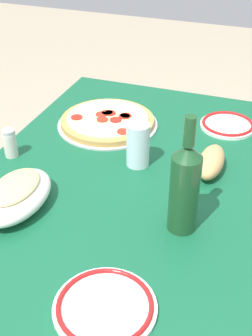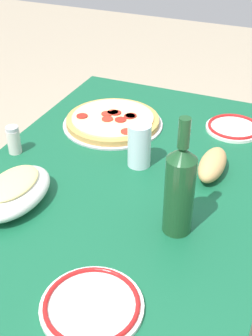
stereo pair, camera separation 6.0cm
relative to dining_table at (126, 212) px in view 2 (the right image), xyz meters
name	(u,v)px [view 2 (the right image)]	position (x,y,z in m)	size (l,w,h in m)	color
dining_table	(126,212)	(0.00, 0.00, 0.00)	(1.22, 0.83, 0.73)	#145938
pepperoni_pizza	(113,121)	(0.26, 0.16, 0.14)	(0.33, 0.33, 0.03)	#B7B7BC
baked_pasta_dish	(14,191)	(-0.22, 0.21, 0.17)	(0.24, 0.15, 0.08)	white
wine_bottle	(180,188)	(-0.15, -0.20, 0.25)	(0.07, 0.07, 0.30)	#194723
water_glass	(139,145)	(0.07, -0.01, 0.19)	(0.07, 0.07, 0.13)	silver
side_plate_near	(234,127)	(0.39, -0.22, 0.14)	(0.18, 0.18, 0.02)	white
side_plate_far	(92,305)	(-0.44, -0.12, 0.14)	(0.21, 0.21, 0.02)	white
bread_loaf	(212,165)	(0.11, -0.22, 0.16)	(0.17, 0.07, 0.06)	tan
spice_shaker	(14,140)	(-0.01, 0.36, 0.17)	(0.04, 0.04, 0.09)	silver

